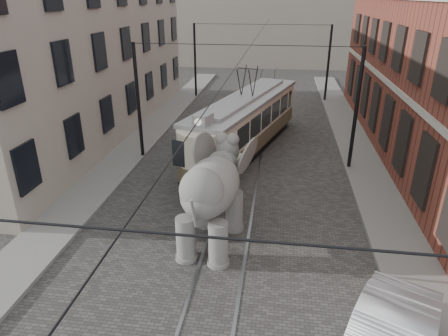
# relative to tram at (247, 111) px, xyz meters

# --- Properties ---
(ground) EXTENTS (120.00, 120.00, 0.00)m
(ground) POSITION_rel_tram_xyz_m (0.19, -7.84, -2.31)
(ground) COLOR #464441
(tram_rails) EXTENTS (1.54, 80.00, 0.02)m
(tram_rails) POSITION_rel_tram_xyz_m (0.19, -7.84, -2.29)
(tram_rails) COLOR slate
(tram_rails) RESTS_ON ground
(sidewalk_right) EXTENTS (2.00, 60.00, 0.15)m
(sidewalk_right) POSITION_rel_tram_xyz_m (6.19, -7.84, -2.23)
(sidewalk_right) COLOR slate
(sidewalk_right) RESTS_ON ground
(sidewalk_left) EXTENTS (2.00, 60.00, 0.15)m
(sidewalk_left) POSITION_rel_tram_xyz_m (-6.31, -7.84, -2.23)
(sidewalk_left) COLOR slate
(sidewalk_left) RESTS_ON ground
(stucco_building) EXTENTS (7.00, 24.00, 10.00)m
(stucco_building) POSITION_rel_tram_xyz_m (-10.81, 2.16, 2.69)
(stucco_building) COLOR gray
(stucco_building) RESTS_ON ground
(distant_block) EXTENTS (28.00, 10.00, 14.00)m
(distant_block) POSITION_rel_tram_xyz_m (0.19, 32.16, 4.69)
(distant_block) COLOR gray
(distant_block) RESTS_ON ground
(catenary) EXTENTS (11.00, 30.20, 6.00)m
(catenary) POSITION_rel_tram_xyz_m (-0.01, -2.84, 0.69)
(catenary) COLOR black
(catenary) RESTS_ON ground
(tram) EXTENTS (5.53, 11.83, 4.61)m
(tram) POSITION_rel_tram_xyz_m (0.00, 0.00, 0.00)
(tram) COLOR beige
(tram) RESTS_ON ground
(elephant) EXTENTS (3.73, 5.95, 3.45)m
(elephant) POSITION_rel_tram_xyz_m (-0.35, -9.30, -0.58)
(elephant) COLOR #64625D
(elephant) RESTS_ON ground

